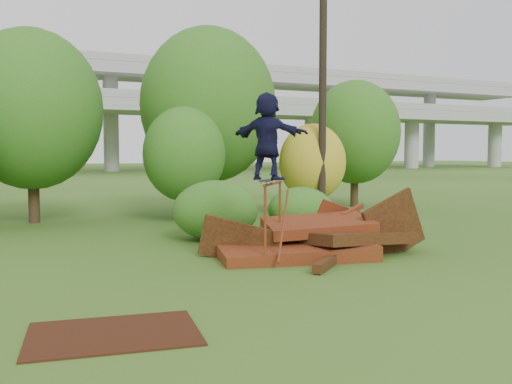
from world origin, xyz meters
name	(u,v)px	position (x,y,z in m)	size (l,w,h in m)	color
ground	(334,276)	(0.00, 0.00, 0.00)	(240.00, 240.00, 0.00)	#2D5116
scrap_pile	(315,240)	(0.86, 2.15, 0.37)	(5.65, 3.52, 1.93)	#4C190D
grind_rail	(273,207)	(-0.36, 2.02, 1.24)	(1.31, 1.59, 1.82)	maroon
skateboard	(267,180)	(-0.75, 1.54, 1.88)	(0.65, 0.73, 0.08)	black
skater	(268,136)	(-0.75, 1.54, 2.84)	(1.76, 0.56, 1.89)	#121233
flat_plate	(114,334)	(-4.81, -1.82, 0.01)	(2.29, 1.64, 0.03)	#34170B
tree_1	(31,109)	(-4.74, 11.96, 3.99)	(4.90, 4.90, 6.82)	black
tree_2	(184,154)	(0.09, 9.68, 2.43)	(2.92, 2.92, 4.11)	black
tree_3	(208,105)	(1.81, 11.80, 4.35)	(5.36, 5.36, 7.44)	black
tree_4	(312,162)	(5.28, 9.54, 2.10)	(2.62, 2.62, 3.61)	black
tree_5	(355,132)	(9.03, 11.99, 3.40)	(4.11, 4.11, 5.77)	black
shrub_left	(216,210)	(-0.41, 5.44, 0.85)	(2.47, 2.28, 1.71)	#1F5215
shrub_right	(301,210)	(2.36, 5.42, 0.72)	(2.04, 1.87, 1.45)	#1F5215
utility_pole	(323,77)	(5.00, 8.41, 5.23)	(1.40, 0.28, 10.32)	black
freeway_overpass	(39,86)	(0.00, 62.92, 10.32)	(160.00, 15.00, 13.70)	gray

